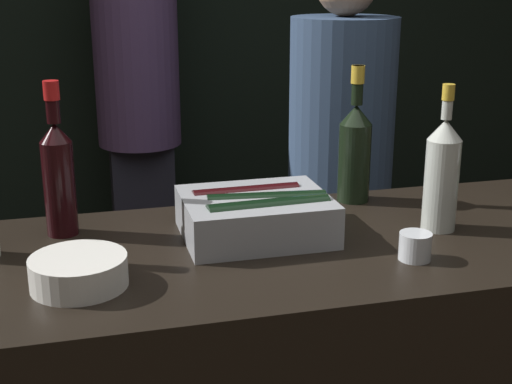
{
  "coord_description": "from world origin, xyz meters",
  "views": [
    {
      "loc": [
        -0.39,
        -1.13,
        1.57
      ],
      "look_at": [
        0.0,
        0.37,
        1.09
      ],
      "focal_mm": 50.0,
      "sensor_mm": 36.0,
      "label": 1
    }
  ],
  "objects_px": {
    "champagne_bottle": "(355,148)",
    "red_wine_bottle_tall": "(58,172)",
    "person_in_hoodie": "(139,103)",
    "rose_wine_bottle": "(442,172)",
    "bowl_white": "(79,271)",
    "ice_bin_with_bottles": "(257,213)",
    "candle_votive": "(415,246)",
    "person_blond_tee": "(340,162)"
  },
  "relations": [
    {
      "from": "person_blond_tee",
      "to": "champagne_bottle",
      "type": "bearing_deg",
      "value": -69.68
    },
    {
      "from": "person_blond_tee",
      "to": "rose_wine_bottle",
      "type": "bearing_deg",
      "value": -57.38
    },
    {
      "from": "bowl_white",
      "to": "champagne_bottle",
      "type": "xyz_separation_m",
      "value": [
        0.74,
        0.38,
        0.11
      ]
    },
    {
      "from": "candle_votive",
      "to": "bowl_white",
      "type": "bearing_deg",
      "value": 176.53
    },
    {
      "from": "red_wine_bottle_tall",
      "to": "rose_wine_bottle",
      "type": "bearing_deg",
      "value": -12.46
    },
    {
      "from": "ice_bin_with_bottles",
      "to": "person_blond_tee",
      "type": "bearing_deg",
      "value": 57.37
    },
    {
      "from": "champagne_bottle",
      "to": "person_in_hoodie",
      "type": "xyz_separation_m",
      "value": [
        -0.45,
        1.31,
        -0.09
      ]
    },
    {
      "from": "person_in_hoodie",
      "to": "champagne_bottle",
      "type": "bearing_deg",
      "value": -129.27
    },
    {
      "from": "champagne_bottle",
      "to": "red_wine_bottle_tall",
      "type": "height_order",
      "value": "same"
    },
    {
      "from": "candle_votive",
      "to": "red_wine_bottle_tall",
      "type": "distance_m",
      "value": 0.83
    },
    {
      "from": "candle_votive",
      "to": "red_wine_bottle_tall",
      "type": "xyz_separation_m",
      "value": [
        -0.74,
        0.36,
        0.12
      ]
    },
    {
      "from": "champagne_bottle",
      "to": "person_in_hoodie",
      "type": "distance_m",
      "value": 1.39
    },
    {
      "from": "ice_bin_with_bottles",
      "to": "bowl_white",
      "type": "relative_size",
      "value": 1.76
    },
    {
      "from": "ice_bin_with_bottles",
      "to": "person_in_hoodie",
      "type": "xyz_separation_m",
      "value": [
        -0.13,
        1.51,
        0.0
      ]
    },
    {
      "from": "person_blond_tee",
      "to": "ice_bin_with_bottles",
      "type": "bearing_deg",
      "value": -83.95
    },
    {
      "from": "red_wine_bottle_tall",
      "to": "person_in_hoodie",
      "type": "distance_m",
      "value": 1.42
    },
    {
      "from": "rose_wine_bottle",
      "to": "person_in_hoodie",
      "type": "bearing_deg",
      "value": 109.77
    },
    {
      "from": "person_in_hoodie",
      "to": "person_blond_tee",
      "type": "relative_size",
      "value": 1.12
    },
    {
      "from": "champagne_bottle",
      "to": "red_wine_bottle_tall",
      "type": "bearing_deg",
      "value": -174.96
    },
    {
      "from": "bowl_white",
      "to": "red_wine_bottle_tall",
      "type": "bearing_deg",
      "value": 95.61
    },
    {
      "from": "ice_bin_with_bottles",
      "to": "bowl_white",
      "type": "bearing_deg",
      "value": -156.27
    },
    {
      "from": "ice_bin_with_bottles",
      "to": "rose_wine_bottle",
      "type": "relative_size",
      "value": 0.96
    },
    {
      "from": "ice_bin_with_bottles",
      "to": "red_wine_bottle_tall",
      "type": "relative_size",
      "value": 0.93
    },
    {
      "from": "ice_bin_with_bottles",
      "to": "person_blond_tee",
      "type": "height_order",
      "value": "person_blond_tee"
    },
    {
      "from": "ice_bin_with_bottles",
      "to": "red_wine_bottle_tall",
      "type": "height_order",
      "value": "red_wine_bottle_tall"
    },
    {
      "from": "candle_votive",
      "to": "red_wine_bottle_tall",
      "type": "bearing_deg",
      "value": 154.29
    },
    {
      "from": "red_wine_bottle_tall",
      "to": "person_blond_tee",
      "type": "height_order",
      "value": "person_blond_tee"
    },
    {
      "from": "ice_bin_with_bottles",
      "to": "candle_votive",
      "type": "xyz_separation_m",
      "value": [
        0.3,
        -0.23,
        -0.03
      ]
    },
    {
      "from": "bowl_white",
      "to": "rose_wine_bottle",
      "type": "height_order",
      "value": "rose_wine_bottle"
    },
    {
      "from": "bowl_white",
      "to": "candle_votive",
      "type": "height_order",
      "value": "bowl_white"
    },
    {
      "from": "person_in_hoodie",
      "to": "rose_wine_bottle",
      "type": "bearing_deg",
      "value": -128.46
    },
    {
      "from": "person_blond_tee",
      "to": "candle_votive",
      "type": "bearing_deg",
      "value": -64.0
    },
    {
      "from": "candle_votive",
      "to": "champagne_bottle",
      "type": "relative_size",
      "value": 0.19
    },
    {
      "from": "ice_bin_with_bottles",
      "to": "candle_votive",
      "type": "distance_m",
      "value": 0.37
    },
    {
      "from": "candle_votive",
      "to": "rose_wine_bottle",
      "type": "relative_size",
      "value": 0.2
    },
    {
      "from": "bowl_white",
      "to": "candle_votive",
      "type": "bearing_deg",
      "value": -3.47
    },
    {
      "from": "champagne_bottle",
      "to": "person_blond_tee",
      "type": "bearing_deg",
      "value": 71.65
    },
    {
      "from": "champagne_bottle",
      "to": "rose_wine_bottle",
      "type": "xyz_separation_m",
      "value": [
        0.12,
        -0.26,
        -0.0
      ]
    },
    {
      "from": "bowl_white",
      "to": "person_in_hoodie",
      "type": "xyz_separation_m",
      "value": [
        0.29,
        1.69,
        0.03
      ]
    },
    {
      "from": "person_in_hoodie",
      "to": "bowl_white",
      "type": "bearing_deg",
      "value": -157.88
    },
    {
      "from": "candle_votive",
      "to": "person_blond_tee",
      "type": "distance_m",
      "value": 1.09
    },
    {
      "from": "champagne_bottle",
      "to": "person_in_hoodie",
      "type": "relative_size",
      "value": 0.2
    }
  ]
}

